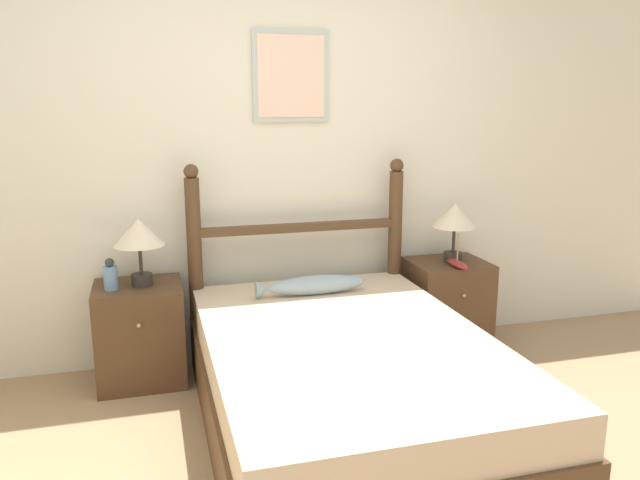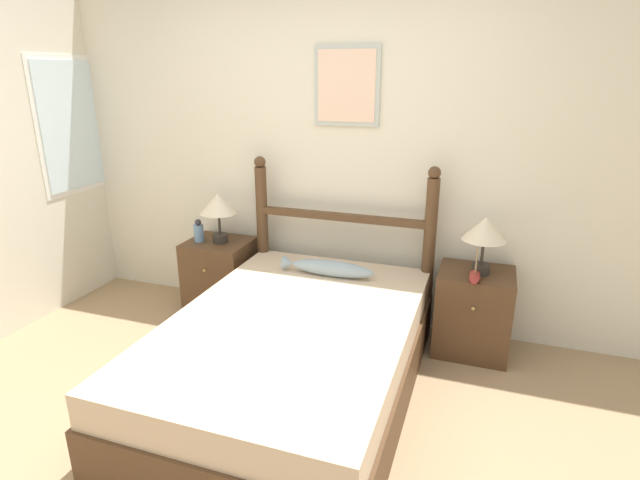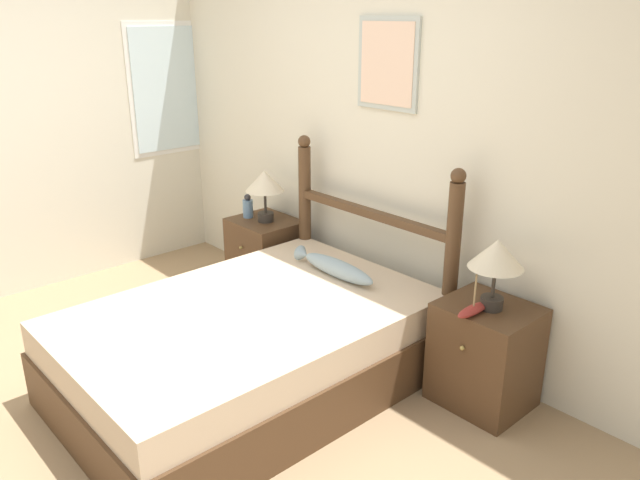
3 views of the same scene
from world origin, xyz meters
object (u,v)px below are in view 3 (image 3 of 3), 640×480
table_lamp_left (265,183)px  table_lamp_right (496,257)px  bed (250,348)px  fish_pillow (334,267)px  bottle (248,207)px  model_boat (473,309)px  nightstand_left (266,256)px  nightstand_right (485,355)px

table_lamp_left → table_lamp_right: same height
bed → fish_pillow: size_ratio=3.12×
fish_pillow → bottle: bearing=172.1°
bottle → table_lamp_right: bearing=0.9°
model_boat → fish_pillow: (-0.97, -0.07, -0.05)m
bed → fish_pillow: (-0.00, 0.66, 0.31)m
table_lamp_left → table_lamp_right: (1.95, -0.01, 0.00)m
table_lamp_right → model_boat: size_ratio=1.53×
nightstand_left → nightstand_right: (1.96, 0.00, 0.00)m
nightstand_right → table_lamp_left: size_ratio=1.52×
bottle → fish_pillow: bearing=-7.9°
nightstand_left → fish_pillow: size_ratio=0.90×
table_lamp_left → table_lamp_right: size_ratio=1.00×
nightstand_right → table_lamp_right: bearing=-44.5°
bed → nightstand_right: nightstand_right is taller
table_lamp_right → model_boat: (-0.03, -0.12, -0.27)m
fish_pillow → nightstand_left: bearing=168.1°
table_lamp_right → bottle: bearing=-179.1°
nightstand_left → model_boat: 1.98m
table_lamp_left → table_lamp_right: bearing=-0.2°
nightstand_right → bottle: size_ratio=3.24×
bed → model_boat: bearing=37.1°
table_lamp_left → nightstand_left: bearing=160.1°
fish_pillow → table_lamp_left: bearing=168.4°
bed → fish_pillow: fish_pillow is taller
nightstand_right → table_lamp_left: bearing=-179.7°
nightstand_left → table_lamp_left: size_ratio=1.52×
bed → model_boat: (0.97, 0.73, 0.36)m
bed → nightstand_left: bearing=138.5°
table_lamp_left → table_lamp_right: 1.95m
table_lamp_right → fish_pillow: bearing=-169.4°
bottle → fish_pillow: (1.12, -0.16, -0.10)m
bed → table_lamp_left: (-0.95, 0.86, 0.63)m
nightstand_right → table_lamp_left: table_lamp_left is taller
nightstand_left → fish_pillow: fish_pillow is taller
nightstand_right → table_lamp_left: 2.02m
bed → bottle: bottle is taller
model_boat → nightstand_right: bearing=85.0°
table_lamp_right → fish_pillow: table_lamp_right is taller
table_lamp_right → model_boat: table_lamp_right is taller
nightstand_left → model_boat: size_ratio=2.32×
bed → table_lamp_right: (1.00, 0.85, 0.63)m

